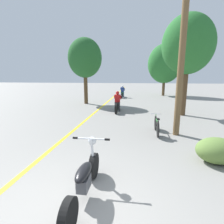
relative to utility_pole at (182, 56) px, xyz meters
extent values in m
plane|color=gray|center=(-2.61, -4.63, -3.05)|extent=(120.00, 120.00, 0.00)
cube|color=yellow|center=(-4.31, 7.79, -3.04)|extent=(0.14, 48.00, 0.01)
cylinder|color=brown|center=(0.00, 0.00, -0.09)|extent=(0.24, 0.24, 5.92)
cylinder|color=#513A23|center=(1.15, 3.83, -1.46)|extent=(0.32, 0.32, 3.17)
ellipsoid|color=#286B2D|center=(1.15, 3.83, 1.04)|extent=(2.89, 2.60, 3.33)
cylinder|color=#513A23|center=(1.56, 15.14, -1.77)|extent=(0.32, 0.32, 2.56)
ellipsoid|color=#286B2D|center=(1.56, 15.14, 0.77)|extent=(3.99, 3.59, 4.59)
cylinder|color=#513A23|center=(-5.97, 7.48, -1.58)|extent=(0.32, 0.32, 2.93)
ellipsoid|color=#235B28|center=(-5.97, 7.48, 0.77)|extent=(2.81, 2.53, 3.23)
ellipsoid|color=#5B7A38|center=(0.58, -2.30, -2.70)|extent=(1.10, 0.88, 0.70)
cylinder|color=black|center=(-2.55, -3.44, -2.76)|extent=(0.12, 0.58, 0.58)
cylinder|color=black|center=(-2.55, -4.98, -2.76)|extent=(0.12, 0.58, 0.58)
ellipsoid|color=black|center=(-2.55, -4.21, -2.47)|extent=(0.24, 0.71, 0.18)
cube|color=#4C4C51|center=(-2.55, -4.21, -2.71)|extent=(0.20, 0.36, 0.24)
cylinder|color=silver|center=(-2.55, -3.53, -2.40)|extent=(0.06, 0.23, 0.73)
cylinder|color=silver|center=(-2.55, -3.62, -2.04)|extent=(0.70, 0.04, 0.04)
cylinder|color=black|center=(-2.90, -3.62, -2.04)|extent=(0.11, 0.05, 0.05)
cylinder|color=black|center=(-2.20, -3.62, -2.04)|extent=(0.11, 0.05, 0.05)
sphere|color=silver|center=(-2.55, -3.53, -2.12)|extent=(0.18, 0.18, 0.18)
cylinder|color=black|center=(-2.89, 5.11, -2.72)|extent=(0.12, 0.65, 0.65)
cylinder|color=black|center=(-2.89, 3.65, -2.72)|extent=(0.12, 0.65, 0.65)
cube|color=black|center=(-2.89, 4.38, -2.54)|extent=(0.20, 0.93, 0.28)
cylinder|color=silver|center=(-2.89, 5.01, -2.04)|extent=(0.50, 0.03, 0.03)
cylinder|color=#38383D|center=(-3.02, 4.33, -2.72)|extent=(0.11, 0.11, 0.65)
cylinder|color=#38383D|center=(-2.76, 4.33, -2.72)|extent=(0.11, 0.11, 0.65)
cube|color=red|center=(-2.89, 4.36, -2.15)|extent=(0.34, 0.27, 0.52)
cylinder|color=red|center=(-3.09, 4.52, -2.10)|extent=(0.08, 0.41, 0.32)
cylinder|color=red|center=(-2.69, 4.52, -2.10)|extent=(0.08, 0.41, 0.32)
sphere|color=#B21919|center=(-2.89, 4.40, -1.79)|extent=(0.23, 0.23, 0.23)
cylinder|color=black|center=(-3.22, 13.00, -2.77)|extent=(0.12, 0.56, 0.56)
cylinder|color=black|center=(-3.22, 11.65, -2.77)|extent=(0.12, 0.56, 0.56)
cube|color=#0C4723|center=(-3.22, 12.32, -2.59)|extent=(0.20, 0.86, 0.28)
cylinder|color=silver|center=(-3.22, 12.90, -2.14)|extent=(0.50, 0.03, 0.03)
cylinder|color=slate|center=(-3.35, 12.27, -2.75)|extent=(0.11, 0.11, 0.60)
cylinder|color=slate|center=(-3.09, 12.27, -2.75)|extent=(0.11, 0.11, 0.60)
cube|color=navy|center=(-3.22, 12.30, -2.18)|extent=(0.34, 0.27, 0.56)
cylinder|color=navy|center=(-3.42, 12.46, -2.12)|extent=(0.08, 0.44, 0.34)
cylinder|color=navy|center=(-3.02, 12.46, -2.12)|extent=(0.08, 0.44, 0.34)
sphere|color=white|center=(-3.22, 12.34, -1.80)|extent=(0.22, 0.22, 0.22)
cylinder|color=black|center=(-0.77, 0.53, -2.73)|extent=(0.04, 0.64, 0.64)
cylinder|color=black|center=(-0.77, -0.42, -2.73)|extent=(0.04, 0.64, 0.64)
cylinder|color=#2D8C38|center=(-0.77, 0.06, -2.50)|extent=(0.04, 0.76, 0.04)
cylinder|color=#2D8C38|center=(-0.77, -0.34, -2.54)|extent=(0.03, 0.03, 0.38)
cube|color=black|center=(-0.77, -0.34, -2.34)|extent=(0.10, 0.20, 0.05)
cylinder|color=#2D8C38|center=(-0.77, 0.48, -2.52)|extent=(0.03, 0.03, 0.42)
cylinder|color=silver|center=(-0.77, 0.48, -2.31)|extent=(0.44, 0.03, 0.03)
camera|label=1|loc=(-1.60, -7.06, -0.73)|focal=28.00mm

